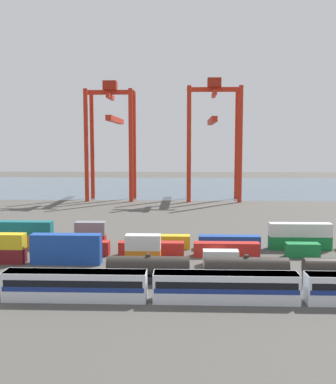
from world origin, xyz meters
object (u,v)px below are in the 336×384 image
(shipping_container_8, at_px, (77,248))
(freight_tank_row, at_px, (246,270))
(gantry_crane_west, at_px, (112,129))
(shipping_container_6, at_px, (221,258))
(shipping_container_10, at_px, (226,249))
(shipping_container_18, at_px, (160,242))
(gantry_crane_central, at_px, (213,128))
(passenger_train, at_px, (226,286))
(shipping_container_11, at_px, (302,250))

(shipping_container_8, bearing_deg, freight_tank_row, -29.32)
(gantry_crane_west, bearing_deg, freight_tank_row, -70.49)
(shipping_container_6, distance_m, gantry_crane_west, 101.40)
(gantry_crane_west, bearing_deg, shipping_container_10, -67.97)
(shipping_container_10, xyz_separation_m, shipping_container_18, (-12.74, 6.28, 0.00))
(shipping_container_10, distance_m, gantry_crane_central, 89.73)
(passenger_train, distance_m, shipping_container_8, 35.46)
(passenger_train, distance_m, shipping_container_6, 18.33)
(shipping_container_8, xyz_separation_m, gantry_crane_west, (-7.07, 86.25, 24.62))
(gantry_crane_central, bearing_deg, shipping_container_6, -92.47)
(shipping_container_10, bearing_deg, shipping_container_11, 0.00)
(shipping_container_18, height_order, gantry_crane_central, gantry_crane_central)
(shipping_container_18, distance_m, gantry_crane_west, 86.55)
(shipping_container_6, height_order, shipping_container_18, same)
(shipping_container_18, bearing_deg, shipping_container_8, -157.40)
(passenger_train, bearing_deg, shipping_container_6, 87.66)
(passenger_train, bearing_deg, shipping_container_11, 56.63)
(passenger_train, distance_m, gantry_crane_central, 113.43)
(shipping_container_6, bearing_deg, shipping_container_11, 22.14)
(freight_tank_row, bearing_deg, gantry_crane_central, 89.47)
(shipping_container_8, height_order, shipping_container_18, same)
(shipping_container_10, xyz_separation_m, gantry_crane_west, (-34.89, 86.25, 24.62))
(passenger_train, xyz_separation_m, shipping_container_6, (0.75, 18.29, -0.84))
(shipping_container_11, bearing_deg, shipping_container_10, 180.00)
(gantry_crane_west, height_order, gantry_crane_central, gantry_crane_central)
(shipping_container_6, bearing_deg, shipping_container_8, 166.56)
(passenger_train, bearing_deg, gantry_crane_west, 106.40)
(shipping_container_18, bearing_deg, shipping_container_6, -48.27)
(shipping_container_6, distance_m, shipping_container_10, 6.47)
(passenger_train, height_order, shipping_container_10, passenger_train)
(passenger_train, bearing_deg, freight_tank_row, 65.00)
(passenger_train, distance_m, freight_tank_row, 8.94)
(shipping_container_8, distance_m, gantry_crane_west, 89.97)
(passenger_train, height_order, shipping_container_18, passenger_train)
(passenger_train, bearing_deg, shipping_container_8, 136.11)
(shipping_container_6, height_order, gantry_crane_west, gantry_crane_west)
(shipping_container_6, height_order, shipping_container_11, same)
(shipping_container_18, bearing_deg, passenger_train, -71.27)
(shipping_container_8, height_order, shipping_container_10, same)
(freight_tank_row, bearing_deg, gantry_crane_west, 109.51)
(shipping_container_11, distance_m, gantry_crane_west, 102.11)
(gantry_crane_central, bearing_deg, shipping_container_11, -82.43)
(shipping_container_6, xyz_separation_m, shipping_container_18, (-11.21, 12.56, 0.00))
(shipping_container_6, distance_m, gantry_crane_central, 95.83)
(shipping_container_10, bearing_deg, gantry_crane_central, 88.37)
(shipping_container_11, xyz_separation_m, gantry_crane_west, (-48.81, 86.25, 24.62))
(freight_tank_row, height_order, shipping_container_8, freight_tank_row)
(shipping_container_11, distance_m, shipping_container_18, 27.38)
(shipping_container_6, relative_size, gantry_crane_west, 0.14)
(shipping_container_8, bearing_deg, passenger_train, -43.89)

